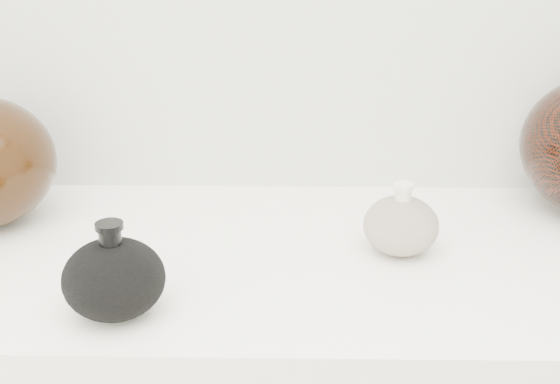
{
  "coord_description": "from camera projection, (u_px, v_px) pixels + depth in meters",
  "views": [
    {
      "loc": [
        -0.02,
        -0.01,
        1.38
      ],
      "look_at": [
        -0.04,
        0.92,
        1.0
      ],
      "focal_mm": 50.0,
      "sensor_mm": 36.0,
      "label": 1
    }
  ],
  "objects": [
    {
      "name": "cream_gourd_vase",
      "position": [
        401.0,
        225.0,
        1.05
      ],
      "size": [
        0.12,
        0.12,
        0.1
      ],
      "color": "beige",
      "rests_on": "display_counter"
    },
    {
      "name": "black_gourd_vase",
      "position": [
        114.0,
        278.0,
        0.9
      ],
      "size": [
        0.16,
        0.16,
        0.12
      ],
      "color": "black",
      "rests_on": "display_counter"
    },
    {
      "name": "room",
      "position": [
        353.0,
        103.0,
        0.29
      ],
      "size": [
        3.04,
        2.42,
        2.64
      ],
      "color": "#616161",
      "rests_on": "ground"
    }
  ]
}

